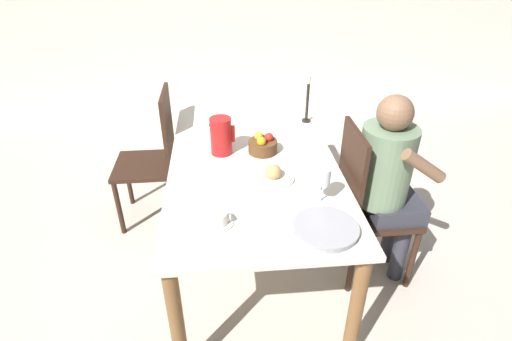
{
  "coord_description": "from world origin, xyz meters",
  "views": [
    {
      "loc": [
        -0.17,
        -2.11,
        1.92
      ],
      "look_at": [
        0.0,
        -0.28,
        0.8
      ],
      "focal_mm": 28.0,
      "sensor_mm": 36.0,
      "label": 1
    }
  ],
  "objects_px": {
    "person_seated": "(389,177)",
    "candlestick_tall": "(307,104)",
    "bread_plate": "(273,175)",
    "chair_person_side": "(366,202)",
    "chair_opposite": "(154,156)",
    "wine_glass_water": "(322,177)",
    "red_pitcher": "(221,136)",
    "serving_tray": "(325,229)",
    "teacup_near_person": "(220,220)",
    "fruit_bowl": "(263,145)"
  },
  "relations": [
    {
      "from": "serving_tray",
      "to": "candlestick_tall",
      "type": "xyz_separation_m",
      "value": [
        0.15,
        1.18,
        0.11
      ]
    },
    {
      "from": "bread_plate",
      "to": "chair_person_side",
      "type": "bearing_deg",
      "value": 4.12
    },
    {
      "from": "teacup_near_person",
      "to": "serving_tray",
      "type": "xyz_separation_m",
      "value": [
        0.47,
        -0.09,
        -0.01
      ]
    },
    {
      "from": "red_pitcher",
      "to": "serving_tray",
      "type": "bearing_deg",
      "value": -60.07
    },
    {
      "from": "person_seated",
      "to": "fruit_bowl",
      "type": "height_order",
      "value": "person_seated"
    },
    {
      "from": "chair_person_side",
      "to": "candlestick_tall",
      "type": "xyz_separation_m",
      "value": [
        -0.24,
        0.68,
        0.35
      ]
    },
    {
      "from": "chair_opposite",
      "to": "teacup_near_person",
      "type": "relative_size",
      "value": 8.21
    },
    {
      "from": "person_seated",
      "to": "wine_glass_water",
      "type": "xyz_separation_m",
      "value": [
        -0.46,
        -0.25,
        0.18
      ]
    },
    {
      "from": "teacup_near_person",
      "to": "red_pitcher",
      "type": "bearing_deg",
      "value": 88.24
    },
    {
      "from": "person_seated",
      "to": "candlestick_tall",
      "type": "xyz_separation_m",
      "value": [
        -0.34,
        0.7,
        0.16
      ]
    },
    {
      "from": "chair_opposite",
      "to": "teacup_near_person",
      "type": "xyz_separation_m",
      "value": [
        0.46,
        -1.09,
        0.25
      ]
    },
    {
      "from": "bread_plate",
      "to": "teacup_near_person",
      "type": "bearing_deg",
      "value": -128.82
    },
    {
      "from": "serving_tray",
      "to": "bread_plate",
      "type": "xyz_separation_m",
      "value": [
        -0.18,
        0.46,
        0.01
      ]
    },
    {
      "from": "candlestick_tall",
      "to": "serving_tray",
      "type": "bearing_deg",
      "value": -97.33
    },
    {
      "from": "teacup_near_person",
      "to": "serving_tray",
      "type": "distance_m",
      "value": 0.48
    },
    {
      "from": "candlestick_tall",
      "to": "person_seated",
      "type": "bearing_deg",
      "value": -64.52
    },
    {
      "from": "candlestick_tall",
      "to": "wine_glass_water",
      "type": "bearing_deg",
      "value": -97.35
    },
    {
      "from": "person_seated",
      "to": "bread_plate",
      "type": "bearing_deg",
      "value": -88.5
    },
    {
      "from": "person_seated",
      "to": "fruit_bowl",
      "type": "xyz_separation_m",
      "value": [
        -0.69,
        0.29,
        0.09
      ]
    },
    {
      "from": "red_pitcher",
      "to": "person_seated",
      "type": "bearing_deg",
      "value": -17.88
    },
    {
      "from": "bread_plate",
      "to": "fruit_bowl",
      "type": "bearing_deg",
      "value": 94.53
    },
    {
      "from": "red_pitcher",
      "to": "serving_tray",
      "type": "relative_size",
      "value": 0.75
    },
    {
      "from": "fruit_bowl",
      "to": "red_pitcher",
      "type": "bearing_deg",
      "value": 177.02
    },
    {
      "from": "chair_opposite",
      "to": "serving_tray",
      "type": "height_order",
      "value": "chair_opposite"
    },
    {
      "from": "bread_plate",
      "to": "serving_tray",
      "type": "bearing_deg",
      "value": -69.07
    },
    {
      "from": "bread_plate",
      "to": "candlestick_tall",
      "type": "distance_m",
      "value": 0.8
    },
    {
      "from": "wine_glass_water",
      "to": "serving_tray",
      "type": "height_order",
      "value": "wine_glass_water"
    },
    {
      "from": "person_seated",
      "to": "candlestick_tall",
      "type": "distance_m",
      "value": 0.8
    },
    {
      "from": "wine_glass_water",
      "to": "candlestick_tall",
      "type": "bearing_deg",
      "value": 82.65
    },
    {
      "from": "chair_person_side",
      "to": "wine_glass_water",
      "type": "relative_size",
      "value": 5.13
    },
    {
      "from": "teacup_near_person",
      "to": "fruit_bowl",
      "type": "relative_size",
      "value": 0.7
    },
    {
      "from": "person_seated",
      "to": "teacup_near_person",
      "type": "distance_m",
      "value": 1.03
    },
    {
      "from": "teacup_near_person",
      "to": "candlestick_tall",
      "type": "relative_size",
      "value": 0.37
    },
    {
      "from": "red_pitcher",
      "to": "serving_tray",
      "type": "xyz_separation_m",
      "value": [
        0.45,
        -0.78,
        -0.1
      ]
    },
    {
      "from": "red_pitcher",
      "to": "bread_plate",
      "type": "relative_size",
      "value": 0.98
    },
    {
      "from": "serving_tray",
      "to": "candlestick_tall",
      "type": "relative_size",
      "value": 0.92
    },
    {
      "from": "chair_person_side",
      "to": "chair_opposite",
      "type": "relative_size",
      "value": 1.0
    },
    {
      "from": "chair_person_side",
      "to": "red_pitcher",
      "type": "xyz_separation_m",
      "value": [
        -0.84,
        0.28,
        0.34
      ]
    },
    {
      "from": "chair_person_side",
      "to": "red_pitcher",
      "type": "distance_m",
      "value": 0.95
    },
    {
      "from": "red_pitcher",
      "to": "teacup_near_person",
      "type": "xyz_separation_m",
      "value": [
        -0.02,
        -0.68,
        -0.09
      ]
    },
    {
      "from": "teacup_near_person",
      "to": "chair_person_side",
      "type": "bearing_deg",
      "value": 25.2
    },
    {
      "from": "teacup_near_person",
      "to": "candlestick_tall",
      "type": "bearing_deg",
      "value": 60.27
    },
    {
      "from": "chair_opposite",
      "to": "red_pitcher",
      "type": "bearing_deg",
      "value": -130.26
    },
    {
      "from": "person_seated",
      "to": "red_pitcher",
      "type": "bearing_deg",
      "value": -107.88
    },
    {
      "from": "chair_person_side",
      "to": "chair_opposite",
      "type": "height_order",
      "value": "same"
    },
    {
      "from": "chair_person_side",
      "to": "serving_tray",
      "type": "xyz_separation_m",
      "value": [
        -0.39,
        -0.5,
        0.24
      ]
    },
    {
      "from": "chair_person_side",
      "to": "chair_opposite",
      "type": "xyz_separation_m",
      "value": [
        -1.32,
        0.69,
        0.0
      ]
    },
    {
      "from": "bread_plate",
      "to": "candlestick_tall",
      "type": "height_order",
      "value": "candlestick_tall"
    },
    {
      "from": "wine_glass_water",
      "to": "bread_plate",
      "type": "bearing_deg",
      "value": 130.81
    },
    {
      "from": "wine_glass_water",
      "to": "candlestick_tall",
      "type": "height_order",
      "value": "candlestick_tall"
    }
  ]
}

